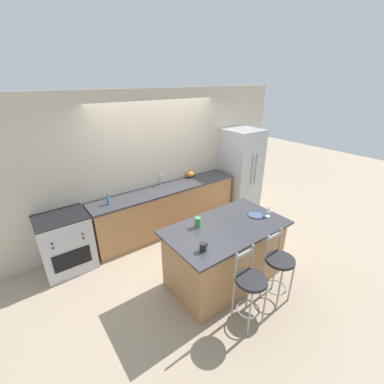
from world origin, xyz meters
name	(u,v)px	position (x,y,z in m)	size (l,w,h in m)	color
ground_plane	(177,235)	(0.00, 0.00, 0.00)	(18.00, 18.00, 0.00)	tan
wall_back	(157,162)	(0.00, 0.64, 1.35)	(6.00, 0.07, 2.70)	beige
back_counter	(167,208)	(0.00, 0.35, 0.46)	(3.01, 0.62, 0.91)	#A87547
sink_faucet	(161,178)	(0.00, 0.53, 1.05)	(0.02, 0.13, 0.22)	#ADAFB5
kitchen_island	(225,253)	(-0.08, -1.42, 0.48)	(1.76, 1.01, 0.94)	#A87547
refrigerator	(241,169)	(1.96, 0.24, 0.92)	(0.76, 0.78, 1.83)	#ADAFB5
oven_range	(66,242)	(-1.91, 0.29, 0.47)	(0.75, 0.66, 0.94)	#B7B7BC
bar_stool_near	(250,287)	(-0.37, -2.16, 0.57)	(0.38, 0.38, 1.05)	#99999E
bar_stool_far	(279,266)	(0.21, -2.14, 0.57)	(0.38, 0.38, 1.05)	#99999E
dinner_plate	(256,215)	(0.49, -1.46, 0.95)	(0.24, 0.24, 0.02)	#425170
wine_glass	(269,209)	(0.62, -1.59, 1.06)	(0.08, 0.08, 0.17)	white
coffee_mug	(203,247)	(-0.69, -1.65, 1.00)	(0.12, 0.09, 0.10)	#232326
tumbler_cup	(198,222)	(-0.41, -1.19, 1.01)	(0.08, 0.08, 0.14)	#3D934C
pumpkin_decoration	(190,174)	(0.71, 0.53, 0.98)	(0.17, 0.17, 0.15)	orange
soap_bottle	(108,200)	(-1.15, 0.31, 0.98)	(0.05, 0.05, 0.17)	teal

